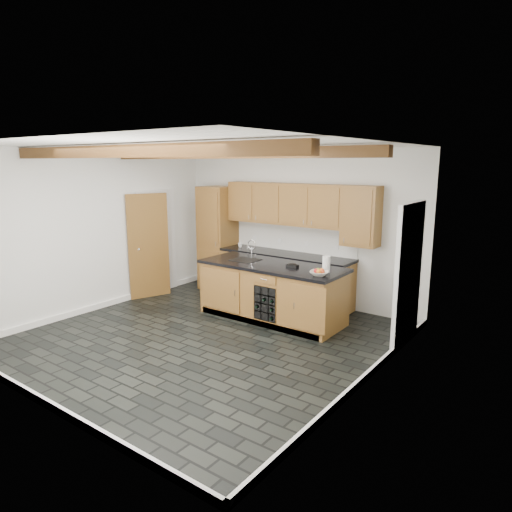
{
  "coord_description": "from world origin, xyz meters",
  "views": [
    {
      "loc": [
        4.42,
        -4.74,
        2.57
      ],
      "look_at": [
        0.34,
        0.8,
        1.16
      ],
      "focal_mm": 32.0,
      "sensor_mm": 36.0,
      "label": 1
    }
  ],
  "objects_px": {
    "fruit_bowl": "(319,273)",
    "paper_towel": "(326,264)",
    "kitchen_scale": "(292,265)",
    "island": "(272,292)"
  },
  "relations": [
    {
      "from": "island",
      "to": "fruit_bowl",
      "type": "xyz_separation_m",
      "value": [
        0.99,
        -0.2,
        0.5
      ]
    },
    {
      "from": "kitchen_scale",
      "to": "paper_towel",
      "type": "bearing_deg",
      "value": -3.03
    },
    {
      "from": "island",
      "to": "fruit_bowl",
      "type": "distance_m",
      "value": 1.13
    },
    {
      "from": "kitchen_scale",
      "to": "fruit_bowl",
      "type": "distance_m",
      "value": 0.66
    },
    {
      "from": "island",
      "to": "fruit_bowl",
      "type": "bearing_deg",
      "value": -11.49
    },
    {
      "from": "island",
      "to": "kitchen_scale",
      "type": "relative_size",
      "value": 12.92
    },
    {
      "from": "island",
      "to": "paper_towel",
      "type": "height_order",
      "value": "paper_towel"
    },
    {
      "from": "fruit_bowl",
      "to": "paper_towel",
      "type": "height_order",
      "value": "paper_towel"
    },
    {
      "from": "kitchen_scale",
      "to": "fruit_bowl",
      "type": "bearing_deg",
      "value": -24.43
    },
    {
      "from": "fruit_bowl",
      "to": "paper_towel",
      "type": "bearing_deg",
      "value": 93.7
    }
  ]
}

